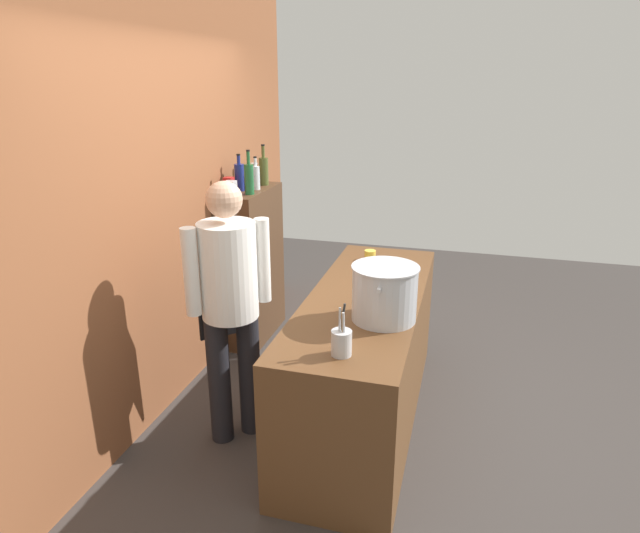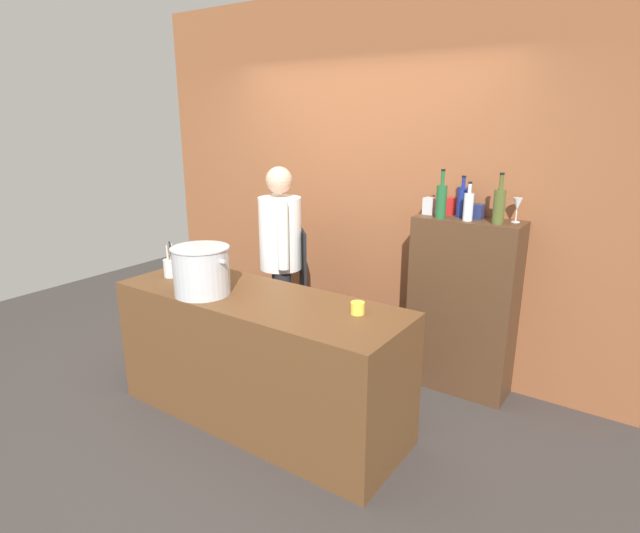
# 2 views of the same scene
# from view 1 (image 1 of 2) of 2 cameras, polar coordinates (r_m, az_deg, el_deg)

# --- Properties ---
(ground_plane) EXTENTS (8.00, 8.00, 0.00)m
(ground_plane) POSITION_cam_1_polar(r_m,az_deg,el_deg) (3.88, 4.46, -15.37)
(ground_plane) COLOR #383330
(brick_back_panel) EXTENTS (4.40, 0.10, 3.00)m
(brick_back_panel) POSITION_cam_1_polar(r_m,az_deg,el_deg) (3.78, -16.39, 7.77)
(brick_back_panel) COLOR brown
(brick_back_panel) RESTS_ON ground_plane
(prep_counter) EXTENTS (2.05, 0.70, 0.90)m
(prep_counter) POSITION_cam_1_polar(r_m,az_deg,el_deg) (3.65, 4.65, -9.55)
(prep_counter) COLOR brown
(prep_counter) RESTS_ON ground_plane
(bar_cabinet) EXTENTS (0.76, 0.32, 1.33)m
(bar_cabinet) POSITION_cam_1_polar(r_m,az_deg,el_deg) (4.74, -7.19, 0.16)
(bar_cabinet) COLOR #472D1C
(bar_cabinet) RESTS_ON ground_plane
(chef) EXTENTS (0.44, 0.44, 1.66)m
(chef) POSITION_cam_1_polar(r_m,az_deg,el_deg) (3.29, -9.49, -3.12)
(chef) COLOR black
(chef) RESTS_ON ground_plane
(stockpot_large) EXTENTS (0.44, 0.38, 0.32)m
(stockpot_large) POSITION_cam_1_polar(r_m,az_deg,el_deg) (3.06, 6.80, -2.79)
(stockpot_large) COLOR #B7BABF
(stockpot_large) RESTS_ON prep_counter
(utensil_crock) EXTENTS (0.10, 0.10, 0.27)m
(utensil_crock) POSITION_cam_1_polar(r_m,az_deg,el_deg) (2.70, 2.27, -7.92)
(utensil_crock) COLOR #B7BABF
(utensil_crock) RESTS_ON prep_counter
(butter_jar) EXTENTS (0.08, 0.08, 0.07)m
(butter_jar) POSITION_cam_1_polar(r_m,az_deg,el_deg) (4.10, 5.29, 1.20)
(butter_jar) COLOR yellow
(butter_jar) RESTS_ON prep_counter
(wine_bottle_olive) EXTENTS (0.08, 0.08, 0.34)m
(wine_bottle_olive) POSITION_cam_1_polar(r_m,az_deg,el_deg) (4.71, -5.94, 10.03)
(wine_bottle_olive) COLOR #475123
(wine_bottle_olive) RESTS_ON bar_cabinet
(wine_bottle_clear) EXTENTS (0.07, 0.07, 0.27)m
(wine_bottle_clear) POSITION_cam_1_polar(r_m,az_deg,el_deg) (4.52, -6.78, 9.31)
(wine_bottle_clear) COLOR silver
(wine_bottle_clear) RESTS_ON bar_cabinet
(wine_bottle_cobalt) EXTENTS (0.08, 0.08, 0.30)m
(wine_bottle_cobalt) POSITION_cam_1_polar(r_m,az_deg,el_deg) (4.49, -8.48, 9.33)
(wine_bottle_cobalt) COLOR navy
(wine_bottle_cobalt) RESTS_ON bar_cabinet
(wine_bottle_green) EXTENTS (0.07, 0.07, 0.35)m
(wine_bottle_green) POSITION_cam_1_polar(r_m,az_deg,el_deg) (4.34, -7.47, 9.20)
(wine_bottle_green) COLOR #1E592D
(wine_bottle_green) RESTS_ON bar_cabinet
(wine_glass_short) EXTENTS (0.06, 0.06, 0.17)m
(wine_glass_short) POSITION_cam_1_polar(r_m,az_deg,el_deg) (4.84, -6.92, 10.16)
(wine_glass_short) COLOR silver
(wine_glass_short) RESTS_ON bar_cabinet
(spice_tin_red) EXTENTS (0.07, 0.07, 0.13)m
(spice_tin_red) POSITION_cam_1_polar(r_m,az_deg,el_deg) (4.42, -9.55, 8.44)
(spice_tin_red) COLOR red
(spice_tin_red) RESTS_ON bar_cabinet
(spice_tin_silver) EXTENTS (0.08, 0.08, 0.12)m
(spice_tin_silver) POSITION_cam_1_polar(r_m,az_deg,el_deg) (4.28, -9.38, 8.06)
(spice_tin_silver) COLOR #B2B2B7
(spice_tin_silver) RESTS_ON bar_cabinet
(spice_tin_navy) EXTENTS (0.09, 0.09, 0.10)m
(spice_tin_navy) POSITION_cam_1_polar(r_m,az_deg,el_deg) (4.60, -7.92, 8.79)
(spice_tin_navy) COLOR navy
(spice_tin_navy) RESTS_ON bar_cabinet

